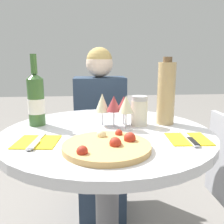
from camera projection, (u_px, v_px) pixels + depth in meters
name	position (u px, v px, depth m)	size (l,w,h in m)	color
dining_table	(107.00, 168.00, 1.10)	(0.89, 0.89, 0.78)	slate
chair_behind_diner	(100.00, 148.00, 1.92)	(0.37, 0.37, 0.82)	#ADADB2
seated_diner	(100.00, 139.00, 1.76)	(0.36, 0.45, 1.15)	#28384C
pizza_large	(108.00, 146.00, 0.85)	(0.30, 0.30, 0.05)	tan
wine_bottle	(36.00, 100.00, 1.13)	(0.08, 0.08, 0.32)	#38602D
tall_carafe	(166.00, 93.00, 1.15)	(0.08, 0.08, 0.31)	tan
sugar_shaker	(139.00, 111.00, 1.14)	(0.08, 0.08, 0.14)	silver
wine_glass_center	(114.00, 104.00, 1.09)	(0.07, 0.07, 0.14)	silver
wine_glass_front_right	(126.00, 105.00, 1.06)	(0.07, 0.07, 0.15)	silver
wine_glass_back_right	(124.00, 104.00, 1.13)	(0.07, 0.07, 0.13)	silver
wine_glass_back_left	(102.00, 104.00, 1.12)	(0.06, 0.06, 0.15)	silver
place_setting_left	(37.00, 142.00, 0.91)	(0.17, 0.19, 0.01)	yellow
place_setting_right	(189.00, 139.00, 0.95)	(0.16, 0.19, 0.01)	yellow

